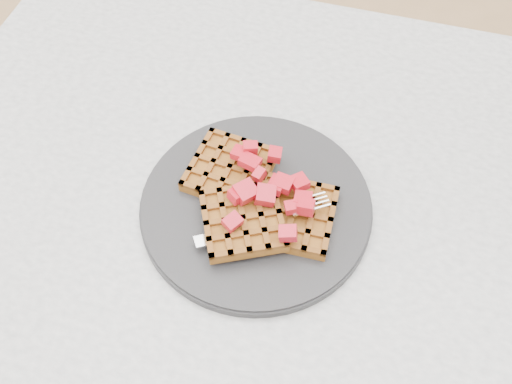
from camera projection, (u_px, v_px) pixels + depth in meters
ground at (299, 376)px, 1.36m from camera, size 4.00×4.00×0.00m
table at (327, 249)px, 0.83m from camera, size 1.20×0.80×0.75m
plate at (256, 206)px, 0.73m from camera, size 0.30×0.30×0.02m
waffles at (255, 200)px, 0.71m from camera, size 0.20×0.19×0.03m
strawberry_pile at (256, 186)px, 0.69m from camera, size 0.15×0.15×0.02m
fork at (272, 223)px, 0.70m from camera, size 0.16×0.12×0.02m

